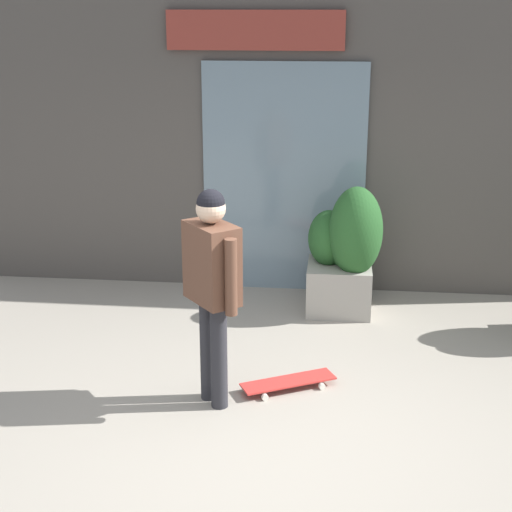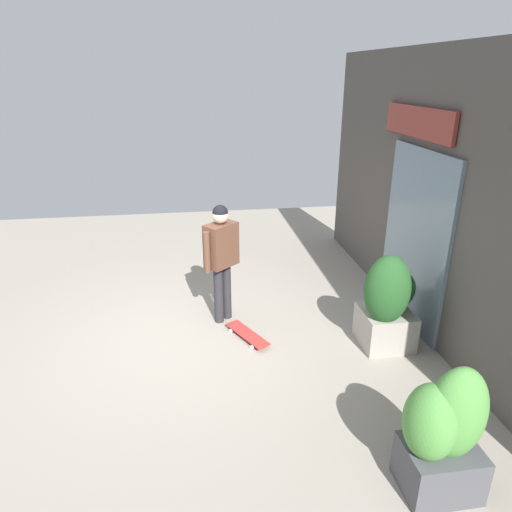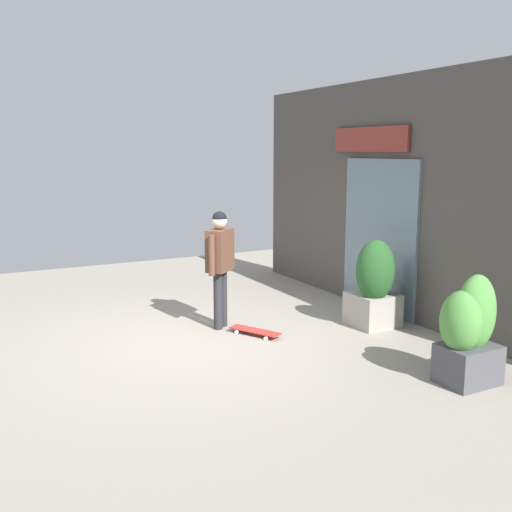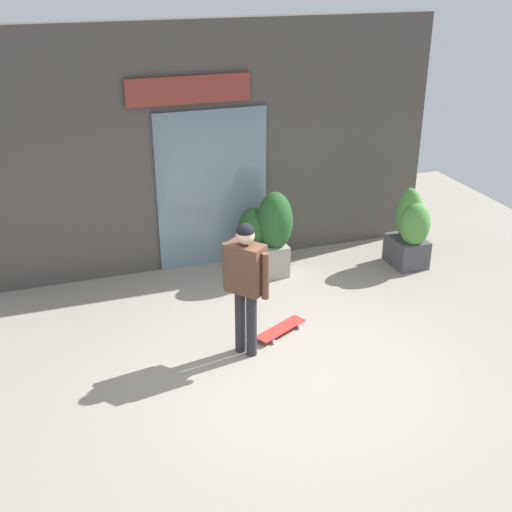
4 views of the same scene
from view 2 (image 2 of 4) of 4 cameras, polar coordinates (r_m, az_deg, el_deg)
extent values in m
plane|color=gray|center=(6.41, -7.36, -9.80)|extent=(12.00, 12.00, 0.00)
cube|color=#4C4742|center=(6.50, 21.20, 6.98)|extent=(7.06, 0.25, 3.67)
cube|color=slate|center=(6.65, 19.14, 2.00)|extent=(1.71, 0.06, 2.44)
cube|color=maroon|center=(6.59, 19.45, 15.42)|extent=(1.80, 0.05, 0.39)
cylinder|color=#28282D|center=(6.62, -3.67, -4.34)|extent=(0.13, 0.13, 0.85)
cylinder|color=#28282D|center=(6.52, -4.67, -4.81)|extent=(0.13, 0.13, 0.85)
cube|color=brown|center=(6.28, -4.35, 1.39)|extent=(0.49, 0.51, 0.60)
cylinder|color=brown|center=(6.46, -2.65, 1.74)|extent=(0.09, 0.09, 0.57)
cylinder|color=brown|center=(6.12, -6.13, 0.44)|extent=(0.09, 0.09, 0.57)
sphere|color=beige|center=(6.14, -4.46, 5.04)|extent=(0.22, 0.22, 0.22)
sphere|color=black|center=(6.13, -4.47, 5.39)|extent=(0.21, 0.21, 0.21)
cube|color=red|center=(6.27, -1.09, -9.64)|extent=(0.79, 0.54, 0.02)
cylinder|color=silver|center=(6.18, 1.12, -10.63)|extent=(0.06, 0.05, 0.05)
cylinder|color=silver|center=(6.07, -0.57, -11.29)|extent=(0.06, 0.05, 0.05)
cylinder|color=silver|center=(6.52, -1.56, -8.71)|extent=(0.06, 0.05, 0.05)
cylinder|color=silver|center=(6.42, -3.20, -9.29)|extent=(0.06, 0.05, 0.05)
cube|color=gray|center=(6.30, 15.68, -8.52)|extent=(0.64, 0.63, 0.49)
ellipsoid|color=#235123|center=(6.22, 16.69, -3.99)|extent=(0.42, 0.58, 0.57)
ellipsoid|color=#235123|center=(5.86, 15.98, -4.04)|extent=(0.53, 0.57, 0.89)
ellipsoid|color=#235123|center=(6.03, 16.45, -5.03)|extent=(0.42, 0.39, 0.51)
cube|color=#47474C|center=(4.57, 21.74, -23.23)|extent=(0.49, 0.63, 0.44)
ellipsoid|color=#4C8C3D|center=(4.16, 20.81, -18.70)|extent=(0.47, 0.43, 0.69)
ellipsoid|color=#4C8C3D|center=(4.20, 23.60, -17.47)|extent=(0.36, 0.50, 0.86)
camera|label=1|loc=(6.99, -54.28, 9.96)|focal=53.70mm
camera|label=3|loc=(3.49, -120.95, -25.41)|focal=40.73mm
camera|label=4|loc=(10.18, -50.17, 21.29)|focal=46.30mm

